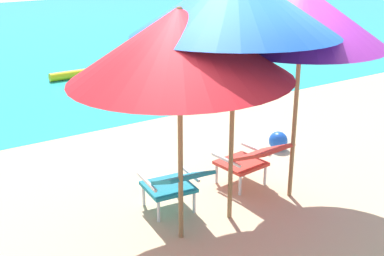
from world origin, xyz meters
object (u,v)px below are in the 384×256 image
beach_umbrella_center (235,2)px  beach_ball (278,141)px  beach_umbrella_right (302,16)px  swim_buoy (85,73)px  lounge_chair_left (175,183)px  beach_umbrella_left (180,44)px  lounge_chair_right (252,159)px

beach_umbrella_center → beach_ball: (1.76, 1.19, -2.22)m
beach_umbrella_center → beach_umbrella_right: size_ratio=1.13×
beach_umbrella_center → beach_ball: bearing=34.1°
swim_buoy → beach_umbrella_right: (-0.04, -6.60, 2.05)m
swim_buoy → beach_ball: 5.49m
lounge_chair_left → beach_umbrella_left: size_ratio=0.31×
beach_umbrella_right → beach_umbrella_left: bearing=-176.9°
lounge_chair_left → beach_ball: lounge_chair_left is taller
beach_umbrella_left → beach_ball: bearing=27.3°
beach_ball → swim_buoy: bearing=98.4°
swim_buoy → beach_umbrella_center: (-0.96, -6.63, 2.26)m
lounge_chair_left → beach_umbrella_left: (-0.18, -0.42, 1.62)m
lounge_chair_right → beach_umbrella_center: 2.09m
beach_umbrella_left → beach_umbrella_center: beach_umbrella_center is taller
lounge_chair_right → beach_umbrella_center: size_ratio=0.32×
lounge_chair_right → beach_ball: (1.12, 0.77, -0.27)m
swim_buoy → lounge_chair_right: bearing=-92.9°
swim_buoy → beach_umbrella_center: size_ratio=0.55×
swim_buoy → beach_umbrella_left: beach_umbrella_left is taller
swim_buoy → beach_umbrella_center: beach_umbrella_center is taller
lounge_chair_right → beach_umbrella_right: beach_umbrella_right is taller
beach_ball → beach_umbrella_left: bearing=-152.7°
lounge_chair_right → beach_umbrella_left: bearing=-159.6°
beach_umbrella_left → beach_umbrella_right: (1.58, 0.09, 0.12)m
lounge_chair_right → beach_umbrella_center: beach_umbrella_center is taller
lounge_chair_right → lounge_chair_left: bearing=-176.5°
lounge_chair_left → beach_umbrella_center: beach_umbrella_center is taller
lounge_chair_left → beach_umbrella_right: 2.26m
lounge_chair_right → beach_umbrella_left: beach_umbrella_left is taller
swim_buoy → beach_umbrella_left: size_ratio=0.54×
beach_umbrella_left → beach_umbrella_right: size_ratio=1.16×
beach_umbrella_right → beach_umbrella_center: bearing=-178.4°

